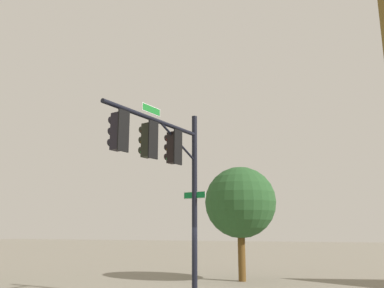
% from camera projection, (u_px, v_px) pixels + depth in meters
% --- Properties ---
extents(signal_pole_assembly, '(4.87, 1.93, 6.70)m').
position_uv_depth(signal_pole_assembly, '(164.00, 161.00, 13.03)').
color(signal_pole_assembly, black).
rests_on(signal_pole_assembly, ground_plane).
extents(tree_near, '(3.49, 3.49, 5.47)m').
position_uv_depth(tree_near, '(240.00, 202.00, 19.19)').
color(tree_near, brown).
rests_on(tree_near, ground_plane).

